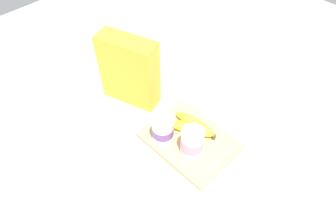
{
  "coord_description": "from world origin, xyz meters",
  "views": [
    {
      "loc": [
        -0.37,
        0.47,
        0.83
      ],
      "look_at": [
        0.1,
        0.0,
        0.07
      ],
      "focal_mm": 32.47,
      "sensor_mm": 36.0,
      "label": 1
    }
  ],
  "objects_px": {
    "spoon": "(240,168)",
    "banana_bunch": "(191,125)",
    "cutting_board": "(190,140)",
    "cereal_box": "(128,72)",
    "yogurt_cup_back": "(163,130)",
    "yogurt_cup_front": "(192,142)"
  },
  "relations": [
    {
      "from": "yogurt_cup_front",
      "to": "yogurt_cup_back",
      "type": "bearing_deg",
      "value": 15.79
    },
    {
      "from": "yogurt_cup_back",
      "to": "spoon",
      "type": "bearing_deg",
      "value": -158.39
    },
    {
      "from": "cereal_box",
      "to": "yogurt_cup_back",
      "type": "distance_m",
      "value": 0.25
    },
    {
      "from": "yogurt_cup_front",
      "to": "spoon",
      "type": "xyz_separation_m",
      "value": [
        -0.15,
        -0.07,
        -0.06
      ]
    },
    {
      "from": "yogurt_cup_back",
      "to": "banana_bunch",
      "type": "relative_size",
      "value": 0.48
    },
    {
      "from": "yogurt_cup_back",
      "to": "cereal_box",
      "type": "bearing_deg",
      "value": -13.92
    },
    {
      "from": "cutting_board",
      "to": "yogurt_cup_front",
      "type": "height_order",
      "value": "yogurt_cup_front"
    },
    {
      "from": "cereal_box",
      "to": "banana_bunch",
      "type": "bearing_deg",
      "value": 169.3
    },
    {
      "from": "cereal_box",
      "to": "spoon",
      "type": "height_order",
      "value": "cereal_box"
    },
    {
      "from": "spoon",
      "to": "cereal_box",
      "type": "bearing_deg",
      "value": 4.82
    },
    {
      "from": "spoon",
      "to": "banana_bunch",
      "type": "bearing_deg",
      "value": 1.24
    },
    {
      "from": "banana_bunch",
      "to": "spoon",
      "type": "bearing_deg",
      "value": -178.76
    },
    {
      "from": "yogurt_cup_back",
      "to": "cutting_board",
      "type": "bearing_deg",
      "value": -136.43
    },
    {
      "from": "yogurt_cup_front",
      "to": "cutting_board",
      "type": "bearing_deg",
      "value": -43.28
    },
    {
      "from": "cutting_board",
      "to": "cereal_box",
      "type": "relative_size",
      "value": 1.11
    },
    {
      "from": "cutting_board",
      "to": "banana_bunch",
      "type": "height_order",
      "value": "banana_bunch"
    },
    {
      "from": "banana_bunch",
      "to": "yogurt_cup_front",
      "type": "bearing_deg",
      "value": 134.3
    },
    {
      "from": "cereal_box",
      "to": "banana_bunch",
      "type": "height_order",
      "value": "cereal_box"
    },
    {
      "from": "yogurt_cup_back",
      "to": "spoon",
      "type": "xyz_separation_m",
      "value": [
        -0.25,
        -0.1,
        -0.06
      ]
    },
    {
      "from": "banana_bunch",
      "to": "spoon",
      "type": "relative_size",
      "value": 1.61
    },
    {
      "from": "yogurt_cup_back",
      "to": "yogurt_cup_front",
      "type": "bearing_deg",
      "value": -164.21
    },
    {
      "from": "cereal_box",
      "to": "cutting_board",
      "type": "bearing_deg",
      "value": 162.63
    }
  ]
}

